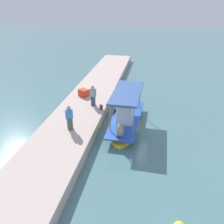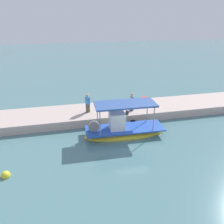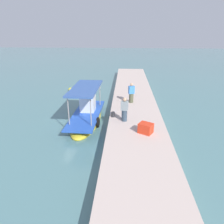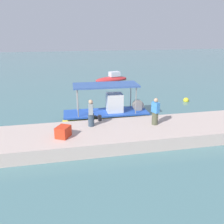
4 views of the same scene
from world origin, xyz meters
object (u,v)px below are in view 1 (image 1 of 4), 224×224
Objects in this scene: main_fishing_boat at (126,120)px; cargo_crate at (84,93)px; fisherman_by_crate at (93,96)px; mooring_bollard at (101,107)px; fisherman_near_bollard at (70,119)px.

main_fishing_boat is 5.16m from cargo_crate.
fisherman_by_crate is 2.09× the size of cargo_crate.
main_fishing_boat is 17.70× the size of mooring_bollard.
cargo_crate is (-1.65, -1.27, -0.43)m from fisherman_by_crate.
fisherman_by_crate is at bearing -128.80° from mooring_bollard.
main_fishing_boat is 3.82× the size of fisherman_near_bollard.
fisherman_near_bollard is 5.49m from cargo_crate.
main_fishing_boat is 8.11× the size of cargo_crate.
main_fishing_boat reaches higher than fisherman_near_bollard.
cargo_crate is (-3.15, -4.04, 0.58)m from main_fishing_boat.
mooring_bollard is 0.46× the size of cargo_crate.
fisherman_near_bollard is at bearing -55.44° from main_fishing_boat.
fisherman_by_crate is at bearing 37.48° from cargo_crate.
mooring_bollard is (0.63, 0.78, -0.55)m from fisherman_by_crate.
mooring_bollard is 3.07m from cargo_crate.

